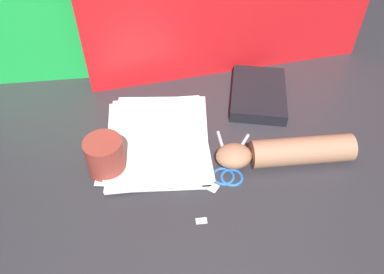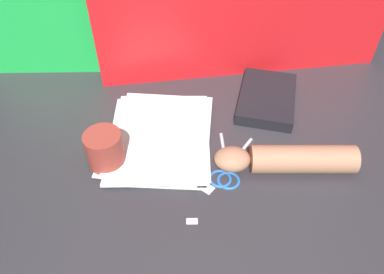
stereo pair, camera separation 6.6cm
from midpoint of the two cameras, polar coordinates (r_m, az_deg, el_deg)
name	(u,v)px [view 1 (the left image)]	position (r m, az deg, el deg)	size (l,w,h in m)	color
ground_plane	(192,153)	(0.95, -2.03, -2.45)	(6.00, 6.00, 0.00)	#2D2B30
backdrop_panel_left	(111,19)	(1.14, -13.98, 16.97)	(0.89, 0.08, 0.37)	green
backdrop_panel_center	(235,5)	(1.12, 4.80, 19.36)	(0.86, 0.19, 0.44)	red
paper_stack	(158,139)	(0.98, -7.20, -0.35)	(0.28, 0.35, 0.02)	white
book_closed	(258,94)	(1.11, 8.39, 6.50)	(0.20, 0.26, 0.03)	black
scissors	(229,167)	(0.91, 3.56, -4.60)	(0.12, 0.19, 0.01)	silver
hand_forearm	(287,152)	(0.92, 12.35, -2.31)	(0.34, 0.08, 0.07)	#A87556
paper_scrap_near	(201,221)	(0.82, -0.91, -12.74)	(0.03, 0.02, 0.00)	white
paper_scrap_mid	(214,188)	(0.87, 1.14, -7.82)	(0.03, 0.03, 0.00)	white
mug	(105,157)	(0.90, -15.11, -3.03)	(0.09, 0.09, 0.10)	#99382D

